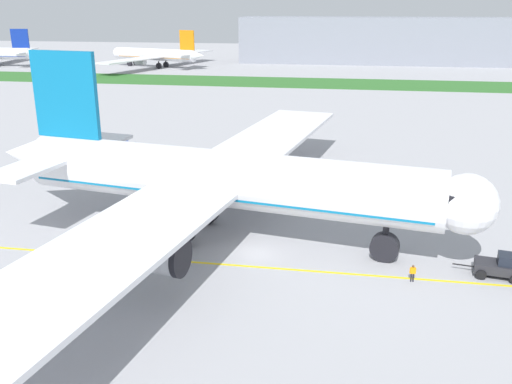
# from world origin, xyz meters

# --- Properties ---
(ground_plane) EXTENTS (600.00, 600.00, 0.00)m
(ground_plane) POSITION_xyz_m (0.00, 0.00, 0.00)
(ground_plane) COLOR #9E9EA3
(ground_plane) RESTS_ON ground
(apron_taxi_line) EXTENTS (280.00, 0.36, 0.01)m
(apron_taxi_line) POSITION_xyz_m (0.00, -3.06, 0.00)
(apron_taxi_line) COLOR yellow
(apron_taxi_line) RESTS_ON ground
(grass_median_strip) EXTENTS (320.00, 24.00, 0.10)m
(grass_median_strip) POSITION_xyz_m (0.00, 124.31, 0.05)
(grass_median_strip) COLOR #2D6628
(grass_median_strip) RESTS_ON ground
(airliner_foreground) EXTENTS (51.96, 82.30, 18.25)m
(airliner_foreground) POSITION_xyz_m (-4.39, 3.19, 6.19)
(airliner_foreground) COLOR white
(airliner_foreground) RESTS_ON ground
(pushback_tug) EXTENTS (5.86, 3.13, 2.17)m
(pushback_tug) POSITION_xyz_m (21.99, -1.32, 0.99)
(pushback_tug) COLOR #26262B
(pushback_tug) RESTS_ON ground
(ground_crew_wingwalker_port) EXTENTS (0.55, 0.27, 1.59)m
(ground_crew_wingwalker_port) POSITION_xyz_m (14.38, -3.64, 0.96)
(ground_crew_wingwalker_port) COLOR black
(ground_crew_wingwalker_port) RESTS_ON ground
(ground_crew_marshaller_front) EXTENTS (0.51, 0.37, 1.56)m
(ground_crew_marshaller_front) POSITION_xyz_m (-13.88, -1.66, 0.95)
(ground_crew_marshaller_front) COLOR black
(ground_crew_marshaller_front) RESTS_ON ground
(service_truck_baggage_loader) EXTENTS (5.14, 3.69, 2.50)m
(service_truck_baggage_loader) POSITION_xyz_m (-26.62, 31.44, 1.39)
(service_truck_baggage_loader) COLOR #33478C
(service_truck_baggage_loader) RESTS_ON ground
(parked_airliner_far_centre) EXTENTS (40.06, 64.28, 13.95)m
(parked_airliner_far_centre) POSITION_xyz_m (-64.40, 158.38, 4.73)
(parked_airliner_far_centre) COLOR white
(parked_airliner_far_centre) RESTS_ON ground
(terminal_building) EXTENTS (129.25, 20.00, 18.00)m
(terminal_building) POSITION_xyz_m (27.23, 189.27, 9.00)
(terminal_building) COLOR gray
(terminal_building) RESTS_ON ground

